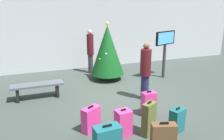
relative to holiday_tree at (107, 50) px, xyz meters
name	(u,v)px	position (x,y,z in m)	size (l,w,h in m)	color
ground_plane	(124,97)	(-0.14, -1.89, -1.16)	(16.00, 16.00, 0.00)	#38423D
back_wall	(89,34)	(-0.14, 2.11, 0.40)	(16.00, 0.20, 3.13)	#B7BCC1
holiday_tree	(107,50)	(0.00, 0.00, 0.00)	(1.28, 1.28, 2.23)	#4C3319
flight_info_kiosk	(165,44)	(2.19, -0.58, 0.17)	(1.05, 0.45, 1.85)	#333338
waiting_bench	(37,87)	(-2.68, -1.05, -0.80)	(1.56, 0.44, 0.48)	#4C5159
traveller_0	(90,50)	(-0.37, 1.08, -0.17)	(0.35, 0.35, 1.85)	#333338
traveller_1	(145,70)	(0.40, -2.27, -0.24)	(0.46, 0.46, 1.75)	#1E234C
suitcase_0	(123,123)	(-1.05, -3.93, -0.86)	(0.35, 0.30, 0.64)	#E5388C
suitcase_2	(91,119)	(-1.66, -3.48, -0.88)	(0.49, 0.40, 0.61)	#E5388C
suitcase_4	(177,120)	(0.16, -4.22, -0.89)	(0.41, 0.33, 0.59)	#19606B
suitcase_5	(149,104)	(-0.02, -3.24, -0.85)	(0.36, 0.22, 0.67)	#E5388C
suitcase_6	(149,119)	(-0.51, -4.11, -0.78)	(0.38, 0.31, 0.80)	#59602D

